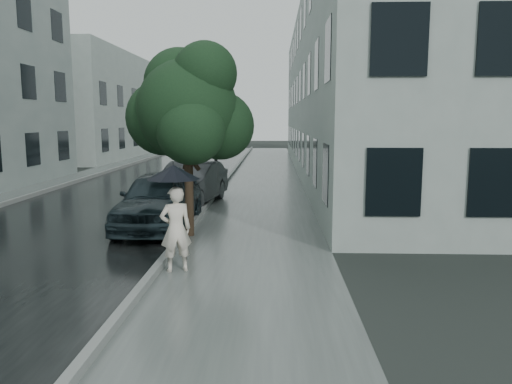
{
  "coord_description": "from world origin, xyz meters",
  "views": [
    {
      "loc": [
        0.7,
        -9.37,
        2.96
      ],
      "look_at": [
        0.29,
        1.95,
        1.3
      ],
      "focal_mm": 35.0,
      "sensor_mm": 36.0,
      "label": 1
    }
  ],
  "objects_px": {
    "lamp_post": "(211,124)",
    "street_tree": "(188,108)",
    "car_far": "(191,183)",
    "pedestrian": "(176,229)",
    "car_near": "(160,199)"
  },
  "relations": [
    {
      "from": "lamp_post",
      "to": "street_tree",
      "type": "bearing_deg",
      "value": -89.03
    },
    {
      "from": "lamp_post",
      "to": "car_far",
      "type": "bearing_deg",
      "value": -116.24
    },
    {
      "from": "street_tree",
      "to": "car_far",
      "type": "height_order",
      "value": "street_tree"
    },
    {
      "from": "lamp_post",
      "to": "car_far",
      "type": "relative_size",
      "value": 1.08
    },
    {
      "from": "street_tree",
      "to": "lamp_post",
      "type": "bearing_deg",
      "value": 91.54
    },
    {
      "from": "pedestrian",
      "to": "car_far",
      "type": "height_order",
      "value": "pedestrian"
    },
    {
      "from": "pedestrian",
      "to": "street_tree",
      "type": "relative_size",
      "value": 0.35
    },
    {
      "from": "car_far",
      "to": "pedestrian",
      "type": "bearing_deg",
      "value": -74.05
    },
    {
      "from": "street_tree",
      "to": "lamp_post",
      "type": "distance_m",
      "value": 5.87
    },
    {
      "from": "lamp_post",
      "to": "car_far",
      "type": "height_order",
      "value": "lamp_post"
    },
    {
      "from": "pedestrian",
      "to": "lamp_post",
      "type": "xyz_separation_m",
      "value": [
        -0.41,
        8.97,
        1.95
      ]
    },
    {
      "from": "pedestrian",
      "to": "car_near",
      "type": "relative_size",
      "value": 0.36
    },
    {
      "from": "lamp_post",
      "to": "car_far",
      "type": "xyz_separation_m",
      "value": [
        -0.59,
        -1.23,
        -2.05
      ]
    },
    {
      "from": "street_tree",
      "to": "pedestrian",
      "type": "bearing_deg",
      "value": -85.42
    },
    {
      "from": "street_tree",
      "to": "lamp_post",
      "type": "xyz_separation_m",
      "value": [
        -0.16,
        5.85,
        -0.43
      ]
    }
  ]
}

